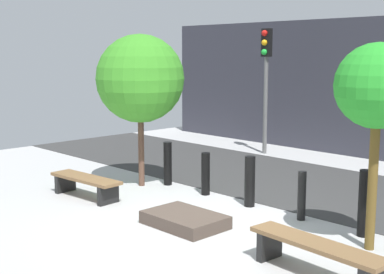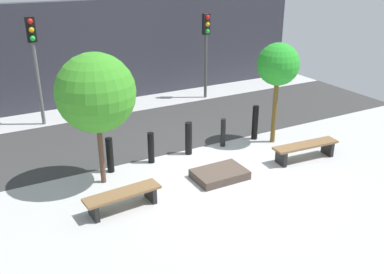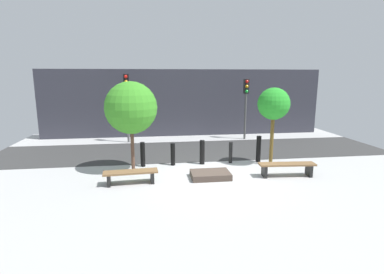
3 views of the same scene
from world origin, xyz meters
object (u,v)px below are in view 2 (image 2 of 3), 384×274
object	(u,v)px
bench_right	(305,148)
bollard_center	(189,138)
tree_behind_right_bench	(278,65)
bollard_far_left	(110,155)
planter_bed	(220,174)
bench_left	(123,197)
traffic_light_mid_west	(206,40)
tree_behind_left_bench	(96,93)
traffic_light_west	(34,52)
bollard_far_right	(255,123)
bollard_right	(223,133)
bollard_left	(151,148)

from	to	relation	value
bench_right	bollard_center	xyz separation A→B (m)	(-2.67, 1.88, 0.14)
tree_behind_right_bench	bollard_far_left	bearing A→B (deg)	174.80
bench_right	planter_bed	distance (m)	2.69
bench_left	traffic_light_mid_west	distance (m)	8.85
tree_behind_left_bench	traffic_light_west	size ratio (longest dim) A/B	0.92
bench_left	bollard_far_right	distance (m)	5.34
bench_right	bollard_center	world-z (taller)	bollard_center
bollard_right	bollard_far_right	distance (m)	1.17
traffic_light_west	bollard_center	bearing A→B (deg)	-54.61
tree_behind_left_bench	traffic_light_west	world-z (taller)	traffic_light_west
bollard_left	bollard_far_right	size ratio (longest dim) A/B	0.82
tree_behind_right_bench	bollard_center	world-z (taller)	tree_behind_right_bench
bollard_center	bollard_left	bearing A→B (deg)	180.00
tree_behind_left_bench	bollard_right	bearing A→B (deg)	6.77
planter_bed	traffic_light_west	size ratio (longest dim) A/B	0.38
bench_right	bollard_right	size ratio (longest dim) A/B	2.31
bollard_left	bollard_right	bearing A→B (deg)	0.00
bollard_far_right	bench_left	bearing A→B (deg)	-159.37
bench_right	tree_behind_right_bench	bearing A→B (deg)	94.46
planter_bed	tree_behind_left_bench	world-z (taller)	tree_behind_left_bench
tree_behind_left_bench	bollard_far_left	distance (m)	1.93
bench_right	bollard_left	distance (m)	4.27
bollard_left	traffic_light_west	size ratio (longest dim) A/B	0.25
traffic_light_west	tree_behind_left_bench	bearing A→B (deg)	-84.17
bollard_center	tree_behind_left_bench	bearing A→B (deg)	-170.34
bench_left	tree_behind_right_bench	world-z (taller)	tree_behind_right_bench
planter_bed	bollard_far_left	bearing A→B (deg)	144.13
bollard_far_right	traffic_light_west	size ratio (longest dim) A/B	0.30
bench_left	bench_right	distance (m)	5.34
bench_left	tree_behind_right_bench	xyz separation A→B (m)	(5.34, 1.42, 2.07)
bollard_center	bollard_right	size ratio (longest dim) A/B	1.12
bollard_left	bollard_center	xyz separation A→B (m)	(1.16, 0.00, 0.04)
traffic_light_mid_west	traffic_light_west	bearing A→B (deg)	179.99
bollard_far_right	bollard_center	bearing A→B (deg)	180.00
bollard_far_right	bollard_far_left	bearing A→B (deg)	180.00
bollard_far_left	bollard_left	xyz separation A→B (m)	(1.16, 0.00, -0.04)
bench_right	bollard_center	size ratio (longest dim) A/B	2.07
bench_left	bollard_far_right	world-z (taller)	bollard_far_right
bollard_far_right	traffic_light_mid_west	world-z (taller)	traffic_light_mid_west
traffic_light_west	traffic_light_mid_west	bearing A→B (deg)	-0.01
bench_right	tree_behind_left_bench	size ratio (longest dim) A/B	0.61
bench_left	traffic_light_west	xyz separation A→B (m)	(-0.50, 6.34, 2.14)
bench_right	bollard_right	distance (m)	2.41
tree_behind_left_bench	bollard_right	world-z (taller)	tree_behind_left_bench
bollard_left	tree_behind_right_bench	bearing A→B (deg)	-6.77
tree_behind_right_bench	bollard_right	size ratio (longest dim) A/B	3.52
tree_behind_right_bench	bollard_right	xyz separation A→B (m)	(-1.51, 0.45, -1.95)
bench_right	tree_behind_left_bench	world-z (taller)	tree_behind_left_bench
bollard_far_left	bollard_right	world-z (taller)	bollard_far_left
planter_bed	bollard_right	xyz separation A→B (m)	(1.16, 1.68, 0.32)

